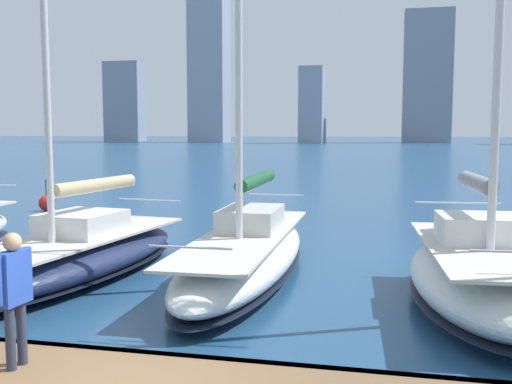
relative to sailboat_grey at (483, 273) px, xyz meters
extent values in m
cube|color=#473828|center=(4.87, 5.00, -0.21)|extent=(28.00, 0.16, 0.10)
cylinder|color=#473828|center=(4.87, 5.17, -0.51)|extent=(0.28, 0.28, 0.50)
cube|color=gray|center=(-8.02, -160.63, 17.17)|extent=(12.94, 8.09, 35.86)
cube|color=#909AAA|center=(22.00, -148.01, 9.22)|extent=(6.22, 10.97, 19.96)
cube|color=#939DAC|center=(52.10, -152.68, 25.61)|extent=(10.27, 8.80, 52.75)
cube|color=#8892A2|center=(81.70, -160.47, 11.35)|extent=(11.31, 6.54, 24.21)
ellipsoid|color=white|center=(0.00, 0.02, -0.13)|extent=(3.15, 6.75, 1.25)
ellipsoid|color=black|center=(0.00, 0.02, -0.48)|extent=(3.17, 6.78, 0.10)
cube|color=beige|center=(0.00, 0.02, 0.52)|extent=(2.61, 5.93, 0.06)
cube|color=silver|center=(0.02, -0.37, 0.83)|extent=(1.72, 1.55, 0.55)
cylinder|color=silver|center=(0.06, -0.86, 1.60)|extent=(0.31, 2.77, 0.12)
cylinder|color=gray|center=(0.06, -0.86, 1.72)|extent=(0.49, 2.56, 0.32)
cylinder|color=silver|center=(0.20, -2.93, 1.04)|extent=(2.03, 0.18, 0.04)
ellipsoid|color=white|center=(5.17, -1.49, -0.24)|extent=(2.38, 9.31, 1.04)
ellipsoid|color=black|center=(5.17, -1.49, -0.52)|extent=(2.40, 9.36, 0.10)
cube|color=beige|center=(5.17, -1.49, 0.31)|extent=(1.96, 8.20, 0.06)
cube|color=silver|center=(5.18, -2.05, 0.62)|extent=(1.39, 2.06, 0.55)
cylinder|color=silver|center=(5.16, -0.80, 5.27)|extent=(0.16, 0.16, 9.86)
cylinder|color=silver|center=(5.19, -2.75, 1.39)|extent=(0.17, 3.90, 0.12)
cylinder|color=#1E5633|center=(5.19, -2.75, 1.51)|extent=(0.36, 3.59, 0.32)
cylinder|color=silver|center=(5.12, 2.78, 0.83)|extent=(1.48, 0.06, 0.04)
cylinder|color=silver|center=(5.22, -5.67, 0.83)|extent=(1.71, 0.06, 0.04)
ellipsoid|color=navy|center=(9.31, -0.57, -0.29)|extent=(3.79, 8.75, 0.94)
ellipsoid|color=black|center=(9.31, -0.57, -0.55)|extent=(3.81, 8.80, 0.10)
cube|color=beige|center=(9.31, -0.57, 0.21)|extent=(3.17, 7.68, 0.06)
cube|color=silver|center=(9.25, -1.08, 0.52)|extent=(1.87, 2.06, 0.55)
cylinder|color=silver|center=(9.17, -1.71, 1.29)|extent=(0.57, 3.55, 0.12)
cylinder|color=#C6B284|center=(9.17, -1.71, 1.41)|extent=(0.73, 3.29, 0.32)
cylinder|color=silver|center=(8.83, -4.36, 0.73)|extent=(2.05, 0.30, 0.04)
cylinder|color=#2D3347|center=(6.38, 5.72, 0.25)|extent=(0.12, 0.12, 0.81)
cylinder|color=#2D3347|center=(6.40, 5.93, 0.25)|extent=(0.12, 0.12, 0.81)
cube|color=#284CB7|center=(6.39, 5.83, 0.99)|extent=(0.24, 0.48, 0.67)
cylinder|color=#284CB7|center=(6.36, 5.56, 1.02)|extent=(0.10, 0.10, 0.62)
sphere|color=tan|center=(6.39, 5.83, 1.44)|extent=(0.23, 0.23, 0.23)
sphere|color=red|center=(16.58, -11.30, -0.41)|extent=(0.70, 0.70, 0.70)
cylinder|color=black|center=(16.58, -11.30, 0.29)|extent=(0.06, 0.06, 0.70)
camera|label=1|loc=(1.87, 12.28, 2.82)|focal=42.00mm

